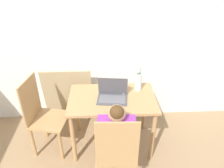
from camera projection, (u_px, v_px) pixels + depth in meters
name	position (u px, v px, depth m)	size (l,w,h in m)	color
wall_back	(89.00, 35.00, 2.75)	(6.40, 0.05, 2.50)	white
dining_table	(112.00, 105.00, 2.56)	(1.00, 0.63, 0.71)	tan
chair_occupied	(116.00, 153.00, 2.09)	(0.42, 0.42, 0.97)	tan
chair_spare	(43.00, 116.00, 2.57)	(0.47, 0.47, 0.97)	tan
person_seated	(116.00, 133.00, 2.13)	(0.37, 0.43, 1.00)	purple
laptop	(112.00, 94.00, 2.48)	(0.36, 0.27, 0.24)	#4C4C51
flower_vase	(138.00, 80.00, 2.59)	(0.09, 0.09, 0.35)	silver
water_bottle	(124.00, 87.00, 2.54)	(0.06, 0.06, 0.18)	silver
cardboard_panel	(68.00, 96.00, 3.06)	(0.67, 0.13, 0.84)	tan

